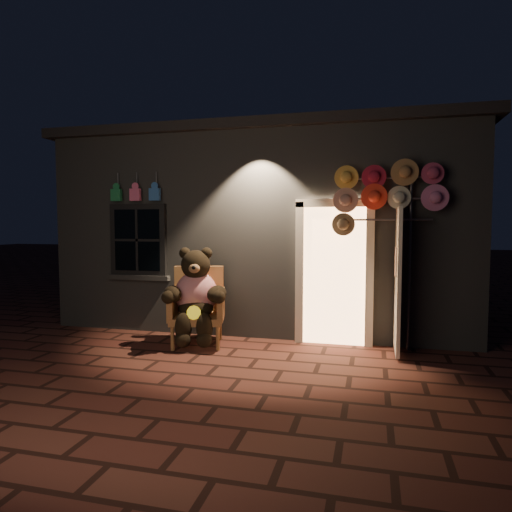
% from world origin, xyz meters
% --- Properties ---
extents(ground, '(60.00, 60.00, 0.00)m').
position_xyz_m(ground, '(0.00, 0.00, 0.00)').
color(ground, '#562B21').
rests_on(ground, ground).
extents(shop_building, '(7.30, 5.95, 3.51)m').
position_xyz_m(shop_building, '(0.00, 3.99, 1.74)').
color(shop_building, slate).
rests_on(shop_building, ground).
extents(wicker_armchair, '(0.95, 0.90, 1.16)m').
position_xyz_m(wicker_armchair, '(-0.66, 0.98, 0.58)').
color(wicker_armchair, '#A0743E').
rests_on(wicker_armchair, ground).
extents(teddy_bear, '(0.99, 0.89, 1.41)m').
position_xyz_m(teddy_bear, '(-0.63, 0.83, 0.76)').
color(teddy_bear, red).
rests_on(teddy_bear, ground).
extents(hat_rack, '(1.52, 0.22, 2.69)m').
position_xyz_m(hat_rack, '(2.05, 1.28, 2.25)').
color(hat_rack, '#59595E').
rests_on(hat_rack, ground).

